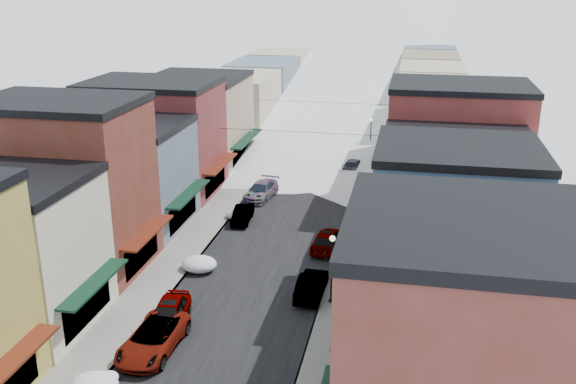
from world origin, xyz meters
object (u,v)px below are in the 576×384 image
at_px(car_white_suv, 153,338).
at_px(car_silver_sedan, 169,313).
at_px(car_dark_hatch, 242,215).
at_px(streetlamp_near, 332,261).
at_px(trash_can, 339,244).
at_px(car_green_sedan, 312,285).

relative_size(car_white_suv, car_silver_sedan, 1.18).
relative_size(car_dark_hatch, streetlamp_near, 0.87).
relative_size(car_white_suv, streetlamp_near, 1.24).
relative_size(trash_can, streetlamp_near, 0.20).
bearing_deg(trash_can, car_dark_hatch, 152.68).
relative_size(car_silver_sedan, car_dark_hatch, 1.21).
bearing_deg(car_green_sedan, car_white_suv, 48.59).
xyz_separation_m(car_silver_sedan, car_green_sedan, (7.94, 5.58, -0.07)).
bearing_deg(car_silver_sedan, streetlamp_near, 20.02).
xyz_separation_m(car_dark_hatch, trash_can, (8.96, -4.63, -0.05)).
bearing_deg(car_dark_hatch, trash_can, -31.54).
bearing_deg(car_green_sedan, streetlamp_near, 149.07).
height_order(car_white_suv, car_silver_sedan, car_silver_sedan).
relative_size(car_white_suv, car_dark_hatch, 1.42).
relative_size(car_silver_sedan, car_green_sedan, 1.05).
bearing_deg(car_white_suv, car_green_sedan, 48.82).
bearing_deg(car_green_sedan, trash_can, -95.38).
distance_m(car_white_suv, car_silver_sedan, 2.81).
height_order(car_white_suv, car_dark_hatch, car_white_suv).
xyz_separation_m(car_white_suv, car_dark_hatch, (-0.26, 20.48, -0.13)).
height_order(trash_can, streetlamp_near, streetlamp_near).
relative_size(car_silver_sedan, trash_can, 5.27).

